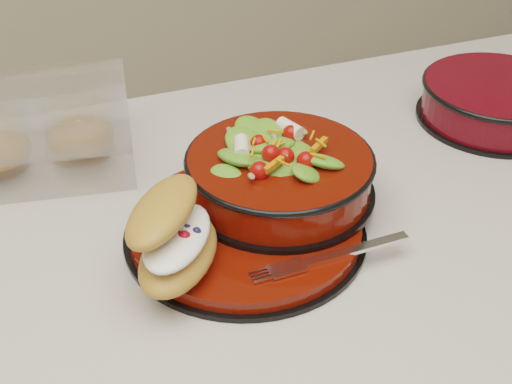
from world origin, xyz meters
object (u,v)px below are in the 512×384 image
object	(u,v)px
croissant	(176,235)
extra_bowl	(497,99)
dinner_plate	(246,229)
salad_bowl	(280,168)
fork	(335,255)
pastry_box	(37,132)

from	to	relation	value
croissant	extra_bowl	bearing A→B (deg)	-37.27
dinner_plate	salad_bowl	size ratio (longest dim) A/B	1.22
dinner_plate	fork	distance (m)	0.11
salad_bowl	croissant	world-z (taller)	salad_bowl
dinner_plate	extra_bowl	bearing A→B (deg)	16.55
dinner_plate	salad_bowl	distance (m)	0.08
croissant	fork	xyz separation A→B (m)	(0.15, -0.05, -0.03)
dinner_plate	extra_bowl	world-z (taller)	extra_bowl
croissant	dinner_plate	bearing A→B (deg)	-30.57
dinner_plate	pastry_box	world-z (taller)	pastry_box
dinner_plate	croissant	bearing A→B (deg)	-155.25
fork	pastry_box	xyz separation A→B (m)	(-0.25, 0.31, 0.02)
fork	extra_bowl	size ratio (longest dim) A/B	0.73
extra_bowl	pastry_box	bearing A→B (deg)	169.79
pastry_box	croissant	bearing A→B (deg)	-60.12
salad_bowl	extra_bowl	distance (m)	0.36
fork	salad_bowl	bearing A→B (deg)	3.37
salad_bowl	fork	size ratio (longest dim) A/B	1.39
salad_bowl	pastry_box	world-z (taller)	salad_bowl
dinner_plate	croissant	size ratio (longest dim) A/B	1.67
dinner_plate	fork	size ratio (longest dim) A/B	1.69
pastry_box	extra_bowl	distance (m)	0.60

